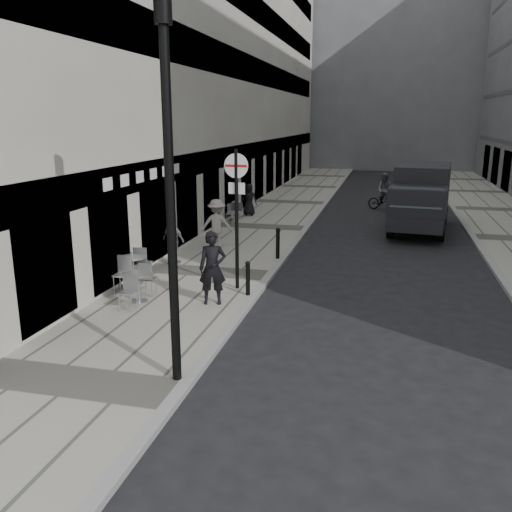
{
  "coord_description": "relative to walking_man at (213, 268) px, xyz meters",
  "views": [
    {
      "loc": [
        3.41,
        -5.39,
        4.83
      ],
      "look_at": [
        0.23,
        7.75,
        1.4
      ],
      "focal_mm": 38.0,
      "sensor_mm": 36.0,
      "label": 1
    }
  ],
  "objects": [
    {
      "name": "cafe_table_mid",
      "position": [
        -2.74,
        0.97,
        -0.45
      ],
      "size": [
        0.78,
        1.77,
        1.01
      ],
      "color": "silver",
      "rests_on": "sidewalk"
    },
    {
      "name": "bollard_far",
      "position": [
        0.71,
        0.89,
        -0.52
      ],
      "size": [
        0.12,
        0.12,
        0.89
      ],
      "primitive_type": "cylinder",
      "color": "black",
      "rests_on": "sidewalk"
    },
    {
      "name": "building_far",
      "position": [
        2.36,
        48.53,
        9.92
      ],
      "size": [
        24.0,
        16.0,
        22.0
      ],
      "primitive_type": "cube",
      "color": "slate",
      "rests_on": "ground"
    },
    {
      "name": "pedestrian_c",
      "position": [
        -2.4,
        13.2,
        -0.17
      ],
      "size": [
        0.83,
        0.6,
        1.59
      ],
      "primitive_type": "imported",
      "rotation": [
        0.0,
        0.0,
        3.26
      ],
      "color": "black",
      "rests_on": "sidewalk"
    },
    {
      "name": "pedestrian_b",
      "position": [
        -1.79,
        5.98,
        -0.04
      ],
      "size": [
        1.29,
        0.88,
        1.84
      ],
      "primitive_type": "imported",
      "rotation": [
        0.0,
        0.0,
        3.31
      ],
      "color": "#A49C97",
      "rests_on": "sidewalk"
    },
    {
      "name": "bollard_near",
      "position": [
        0.71,
        5.03,
        -0.46
      ],
      "size": [
        0.13,
        0.13,
        1.0
      ],
      "primitive_type": "cylinder",
      "color": "black",
      "rests_on": "sidewalk"
    },
    {
      "name": "cafe_table_far",
      "position": [
        -2.74,
        11.58,
        -0.52
      ],
      "size": [
        0.68,
        1.53,
        0.87
      ],
      "color": "silver",
      "rests_on": "sidewalk"
    },
    {
      "name": "ground",
      "position": [
        0.86,
        -7.47,
        -1.08
      ],
      "size": [
        120.0,
        120.0,
        0.0
      ],
      "primitive_type": "plane",
      "color": "black",
      "rests_on": "ground"
    },
    {
      "name": "pedestrian_a",
      "position": [
        -2.54,
        3.58,
        -0.16
      ],
      "size": [
        1.01,
        0.72,
        1.6
      ],
      "primitive_type": "imported",
      "rotation": [
        0.0,
        0.0,
        2.75
      ],
      "color": "slate",
      "rests_on": "sidewalk"
    },
    {
      "name": "panel_van",
      "position": [
        5.75,
        11.95,
        0.52
      ],
      "size": [
        2.91,
        6.25,
        2.84
      ],
      "rotation": [
        0.0,
        0.0,
        -0.12
      ],
      "color": "black",
      "rests_on": "ground"
    },
    {
      "name": "walking_man",
      "position": [
        0.0,
        0.0,
        0.0
      ],
      "size": [
        0.8,
        0.63,
        1.93
      ],
      "primitive_type": "imported",
      "rotation": [
        0.0,
        0.0,
        0.27
      ],
      "color": "black",
      "rests_on": "sidewalk"
    },
    {
      "name": "cyclist",
      "position": [
        4.17,
        17.21,
        -0.3
      ],
      "size": [
        1.97,
        1.33,
        2.01
      ],
      "rotation": [
        0.0,
        0.0,
        -0.41
      ],
      "color": "black",
      "rests_on": "ground"
    },
    {
      "name": "sign_post",
      "position": [
        0.26,
        1.42,
        1.55
      ],
      "size": [
        0.67,
        0.11,
        3.92
      ],
      "rotation": [
        0.0,
        0.0,
        -0.05
      ],
      "color": "black",
      "rests_on": "sidewalk"
    },
    {
      "name": "building_left",
      "position": [
        -5.14,
        17.03,
        7.92
      ],
      "size": [
        4.0,
        45.0,
        18.0
      ],
      "primitive_type": "cube",
      "color": "beige",
      "rests_on": "ground"
    },
    {
      "name": "lamppost",
      "position": [
        0.66,
        -4.21,
        2.67
      ],
      "size": [
        0.29,
        0.29,
        6.53
      ],
      "color": "black",
      "rests_on": "sidewalk"
    },
    {
      "name": "sidewalk",
      "position": [
        -1.14,
        10.53,
        -1.02
      ],
      "size": [
        4.0,
        60.0,
        0.12
      ],
      "primitive_type": "cube",
      "color": "gray",
      "rests_on": "ground"
    },
    {
      "name": "cafe_table_near",
      "position": [
        -1.94,
        -0.37,
        -0.49
      ],
      "size": [
        0.72,
        1.63,
        0.93
      ],
      "color": "#B0B0B3",
      "rests_on": "sidewalk"
    }
  ]
}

